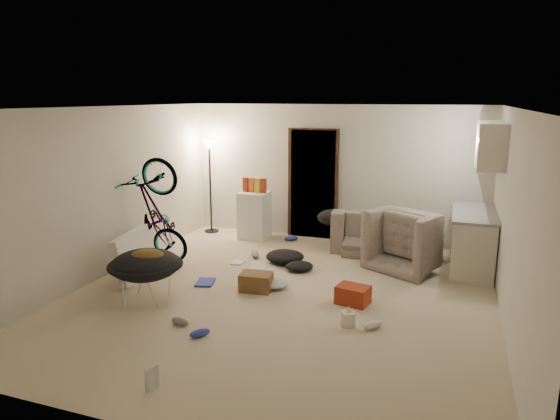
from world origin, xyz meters
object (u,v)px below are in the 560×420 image
(juicer, at_px, (348,317))
(saucer_chair, at_px, (146,271))
(tv_box, at_px, (134,255))
(drink_case_b, at_px, (353,295))
(bicycle, at_px, (158,236))
(sofa, at_px, (387,237))
(armchair, at_px, (414,245))
(floor_lamp, at_px, (210,167))
(kitchen_counter, at_px, (472,242))
(drink_case_a, at_px, (256,282))
(mini_fridge, at_px, (255,215))

(juicer, bearing_deg, saucer_chair, -176.78)
(tv_box, relative_size, drink_case_b, 2.56)
(saucer_chair, bearing_deg, bicycle, 117.00)
(sofa, relative_size, armchair, 1.74)
(floor_lamp, distance_m, juicer, 4.87)
(tv_box, bearing_deg, armchair, 16.48)
(kitchen_counter, bearing_deg, tv_box, -156.75)
(floor_lamp, bearing_deg, drink_case_a, -52.15)
(mini_fridge, bearing_deg, kitchen_counter, -8.22)
(bicycle, bearing_deg, floor_lamp, 1.82)
(bicycle, relative_size, tv_box, 1.70)
(floor_lamp, bearing_deg, juicer, -43.29)
(drink_case_b, bearing_deg, juicer, -71.83)
(mini_fridge, xyz_separation_m, drink_case_b, (2.39, -2.47, -0.32))
(drink_case_a, height_order, drink_case_b, drink_case_a)
(armchair, distance_m, saucer_chair, 4.11)
(sofa, bearing_deg, floor_lamp, -7.29)
(bicycle, xyz_separation_m, tv_box, (0.00, -0.64, -0.12))
(kitchen_counter, height_order, tv_box, kitchen_counter)
(floor_lamp, relative_size, drink_case_b, 4.45)
(bicycle, bearing_deg, drink_case_a, -106.53)
(juicer, bearing_deg, bicycle, 160.37)
(floor_lamp, bearing_deg, armchair, -11.33)
(floor_lamp, distance_m, armchair, 4.17)
(floor_lamp, bearing_deg, saucer_chair, -76.99)
(floor_lamp, relative_size, juicer, 7.20)
(kitchen_counter, relative_size, drink_case_b, 3.69)
(saucer_chair, bearing_deg, sofa, 49.83)
(tv_box, bearing_deg, bicycle, 80.53)
(floor_lamp, distance_m, drink_case_b, 4.40)
(kitchen_counter, xyz_separation_m, drink_case_b, (-1.47, -1.92, -0.32))
(kitchen_counter, bearing_deg, drink_case_a, -145.74)
(floor_lamp, xyz_separation_m, tv_box, (0.10, -2.68, -0.96))
(kitchen_counter, height_order, armchair, kitchen_counter)
(kitchen_counter, bearing_deg, floor_lamp, 172.34)
(saucer_chair, height_order, tv_box, tv_box)
(floor_lamp, relative_size, tv_box, 1.74)
(juicer, bearing_deg, drink_case_b, 96.48)
(drink_case_a, bearing_deg, tv_box, 177.13)
(armchair, relative_size, saucer_chair, 1.10)
(armchair, bearing_deg, floor_lamp, 16.21)
(sofa, distance_m, drink_case_b, 2.38)
(floor_lamp, distance_m, tv_box, 2.85)
(sofa, height_order, mini_fridge, mini_fridge)
(floor_lamp, relative_size, kitchen_counter, 1.21)
(kitchen_counter, xyz_separation_m, mini_fridge, (-3.86, 0.55, 0.00))
(armchair, bearing_deg, mini_fridge, 14.49)
(kitchen_counter, distance_m, drink_case_b, 2.44)
(armchair, distance_m, drink_case_a, 2.67)
(drink_case_a, bearing_deg, kitchen_counter, 28.18)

